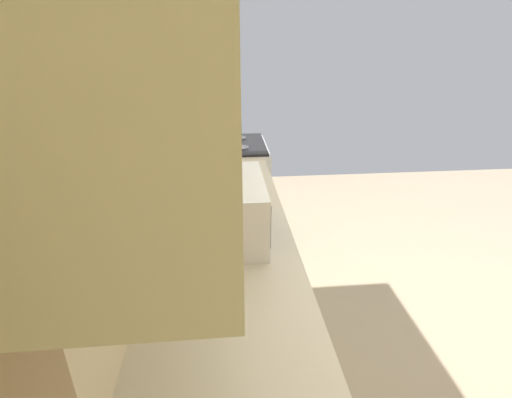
% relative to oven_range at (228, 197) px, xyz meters
% --- Properties ---
extents(ground_plane, '(5.86, 5.86, 0.00)m').
position_rel_oven_range_xyz_m(ground_plane, '(-1.28, -1.14, -0.47)').
color(ground_plane, gray).
extents(wall_back, '(3.78, 0.12, 2.68)m').
position_rel_oven_range_xyz_m(wall_back, '(-1.28, 0.38, 0.87)').
color(wall_back, beige).
rests_on(wall_back, ground_plane).
extents(counter_run, '(2.79, 0.61, 0.91)m').
position_rel_oven_range_xyz_m(counter_run, '(-1.71, 0.03, -0.01)').
color(counter_run, beige).
rests_on(counter_run, ground_plane).
extents(upper_cabinets, '(1.73, 0.32, 0.65)m').
position_rel_oven_range_xyz_m(upper_cabinets, '(-1.71, 0.17, 1.31)').
color(upper_cabinets, beige).
extents(oven_range, '(0.64, 0.66, 1.09)m').
position_rel_oven_range_xyz_m(oven_range, '(0.00, 0.00, 0.00)').
color(oven_range, '#B7BABF').
rests_on(oven_range, ground_plane).
extents(microwave, '(0.47, 0.40, 0.27)m').
position_rel_oven_range_xyz_m(microwave, '(-1.42, 0.05, 0.57)').
color(microwave, white).
rests_on(microwave, counter_run).
extents(bowl, '(0.20, 0.20, 0.05)m').
position_rel_oven_range_xyz_m(bowl, '(-0.81, -0.01, 0.47)').
color(bowl, '#D84C47').
rests_on(bowl, counter_run).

